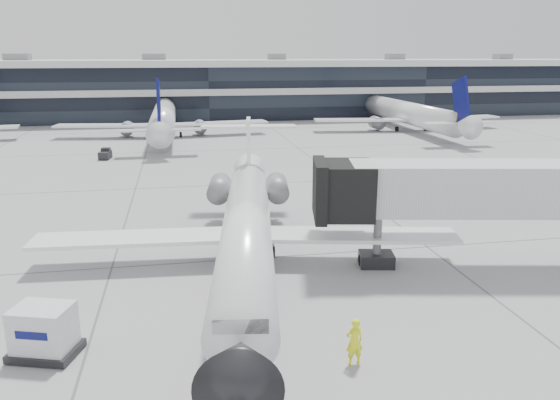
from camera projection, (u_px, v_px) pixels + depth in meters
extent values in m
plane|color=gray|center=(278.00, 257.00, 34.07)|extent=(220.00, 220.00, 0.00)
cube|color=black|center=(206.00, 91.00, 110.68)|extent=(170.00, 22.00, 10.00)
cylinder|color=white|center=(247.00, 230.00, 31.42)|extent=(6.32, 25.38, 2.84)
cone|color=black|center=(240.00, 365.00, 17.83)|extent=(3.22, 3.31, 2.84)
cone|color=white|center=(249.00, 173.00, 45.14)|extent=(3.14, 3.71, 2.70)
cube|color=white|center=(132.00, 238.00, 32.34)|extent=(11.72, 3.53, 0.23)
cube|color=white|center=(360.00, 235.00, 32.91)|extent=(11.88, 5.08, 0.23)
cylinder|color=slate|center=(219.00, 188.00, 39.54)|extent=(2.06, 3.76, 1.58)
cylinder|color=slate|center=(277.00, 188.00, 39.72)|extent=(2.06, 3.76, 1.58)
cube|color=white|center=(249.00, 148.00, 43.96)|extent=(0.67, 2.75, 4.73)
cube|color=white|center=(249.00, 126.00, 43.93)|extent=(7.73, 2.72, 0.17)
cylinder|color=black|center=(243.00, 356.00, 22.33)|extent=(0.27, 0.61, 0.59)
cylinder|color=black|center=(222.00, 252.00, 33.92)|extent=(0.34, 0.70, 0.67)
cylinder|color=black|center=(273.00, 251.00, 34.05)|extent=(0.34, 0.70, 0.67)
cube|color=#ADAFB1|center=(486.00, 188.00, 31.39)|extent=(15.92, 6.03, 2.90)
cube|color=black|center=(347.00, 190.00, 31.48)|extent=(3.52, 4.05, 3.12)
cylinder|color=slate|center=(377.00, 241.00, 32.27)|extent=(0.49, 0.49, 3.12)
cube|color=black|center=(376.00, 259.00, 32.57)|extent=(2.27, 1.91, 0.78)
imported|color=#F2FF1A|center=(354.00, 341.00, 22.03)|extent=(0.80, 0.58, 2.03)
cube|color=black|center=(46.00, 351.00, 22.87)|extent=(3.12, 2.68, 0.32)
cube|color=white|center=(43.00, 328.00, 22.59)|extent=(2.72, 2.35, 1.84)
cone|color=#E4570C|center=(167.00, 239.00, 36.60)|extent=(0.34, 0.34, 0.53)
cube|color=#E4570C|center=(167.00, 242.00, 36.67)|extent=(0.46, 0.46, 0.03)
cube|color=black|center=(105.00, 155.00, 65.79)|extent=(1.49, 2.19, 0.83)
cube|color=black|center=(106.00, 150.00, 66.09)|extent=(1.13, 0.97, 0.46)
cylinder|color=black|center=(103.00, 156.00, 66.57)|extent=(0.22, 0.43, 0.41)
cylinder|color=black|center=(111.00, 156.00, 66.60)|extent=(0.22, 0.43, 0.41)
cylinder|color=black|center=(99.00, 159.00, 65.14)|extent=(0.22, 0.43, 0.41)
cylinder|color=black|center=(108.00, 158.00, 65.18)|extent=(0.22, 0.43, 0.41)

